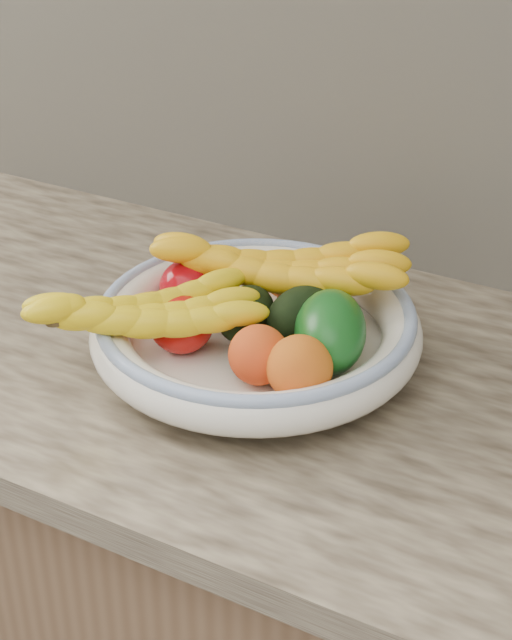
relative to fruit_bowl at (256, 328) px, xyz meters
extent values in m
cube|color=brown|center=(0.00, 0.02, -0.52)|extent=(2.40, 0.62, 0.86)
cube|color=tan|center=(0.00, 0.02, -0.07)|extent=(2.44, 0.66, 0.04)
cube|color=#BEB6A2|center=(0.00, 0.33, 0.20)|extent=(2.40, 0.02, 0.50)
cylinder|color=white|center=(0.00, 0.00, -0.04)|extent=(0.13, 0.13, 0.02)
cylinder|color=white|center=(0.00, 0.00, -0.03)|extent=(0.32, 0.32, 0.01)
torus|color=white|center=(0.00, 0.00, 0.00)|extent=(0.39, 0.39, 0.05)
torus|color=#3D65AC|center=(0.00, 0.00, 0.02)|extent=(0.37, 0.37, 0.02)
ellipsoid|color=#DB6704|center=(-0.02, 0.11, 0.01)|extent=(0.05, 0.05, 0.04)
ellipsoid|color=orange|center=(0.02, 0.10, 0.01)|extent=(0.07, 0.07, 0.05)
ellipsoid|color=#E24704|center=(0.02, 0.08, 0.01)|extent=(0.06, 0.06, 0.05)
ellipsoid|color=#A40710|center=(-0.11, 0.03, 0.01)|extent=(0.10, 0.10, 0.07)
ellipsoid|color=red|center=(-0.07, -0.05, 0.01)|extent=(0.09, 0.09, 0.07)
ellipsoid|color=black|center=(-0.01, 0.00, 0.02)|extent=(0.07, 0.10, 0.06)
ellipsoid|color=black|center=(0.05, 0.03, 0.02)|extent=(0.11, 0.12, 0.07)
ellipsoid|color=#0E4B14|center=(0.10, -0.01, 0.03)|extent=(0.15, 0.16, 0.11)
ellipsoid|color=orange|center=(0.04, -0.07, 0.02)|extent=(0.07, 0.07, 0.07)
ellipsoid|color=orange|center=(0.09, -0.08, 0.02)|extent=(0.07, 0.07, 0.07)
camera|label=1|loc=(0.47, -0.87, 0.60)|focal=55.00mm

